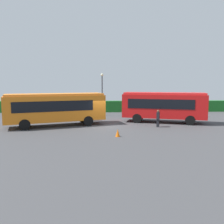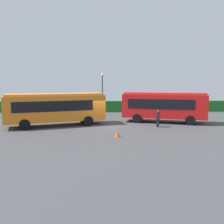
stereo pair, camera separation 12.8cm
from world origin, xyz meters
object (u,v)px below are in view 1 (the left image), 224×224
(bus_orange, at_px, (56,107))
(person_right, at_px, (162,110))
(traffic_cone, at_px, (118,133))
(lamppost, at_px, (102,90))
(person_left, at_px, (90,113))
(bus_red, at_px, (164,105))
(person_center, at_px, (158,118))

(bus_orange, bearing_deg, person_right, 3.50)
(traffic_cone, bearing_deg, lamppost, 95.81)
(person_right, relative_size, traffic_cone, 3.09)
(bus_orange, height_order, lamppost, lamppost)
(bus_orange, height_order, person_left, bus_orange)
(bus_red, bearing_deg, person_center, -98.05)
(person_right, bearing_deg, person_left, -147.41)
(bus_orange, height_order, bus_red, bus_red)
(bus_orange, bearing_deg, traffic_cone, -59.57)
(bus_red, height_order, person_right, bus_red)
(person_left, xyz_separation_m, person_center, (6.79, -4.16, -0.05))
(bus_red, distance_m, person_left, 8.22)
(person_left, bearing_deg, bus_red, 87.41)
(person_left, distance_m, person_right, 8.89)
(bus_orange, xyz_separation_m, traffic_cone, (5.83, -5.08, -1.56))
(bus_orange, relative_size, person_left, 5.62)
(bus_orange, xyz_separation_m, person_center, (10.03, -1.10, -0.98))
(person_center, relative_size, lamppost, 0.31)
(person_right, relative_size, lamppost, 0.34)
(bus_orange, xyz_separation_m, person_right, (11.95, 4.83, -0.88))
(bus_orange, xyz_separation_m, bus_red, (11.27, 1.57, 0.01))
(bus_red, bearing_deg, bus_orange, -155.22)
(bus_red, bearing_deg, traffic_cone, -112.41)
(person_center, bearing_deg, person_left, 170.42)
(person_center, bearing_deg, bus_orange, -164.34)
(person_left, distance_m, traffic_cone, 8.57)
(traffic_cone, xyz_separation_m, lamppost, (-1.22, 11.95, 3.14))
(person_center, height_order, lamppost, lamppost)
(person_center, bearing_deg, bus_red, 86.97)
(person_center, distance_m, traffic_cone, 5.82)
(person_right, height_order, lamppost, lamppost)
(bus_orange, distance_m, person_right, 12.92)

